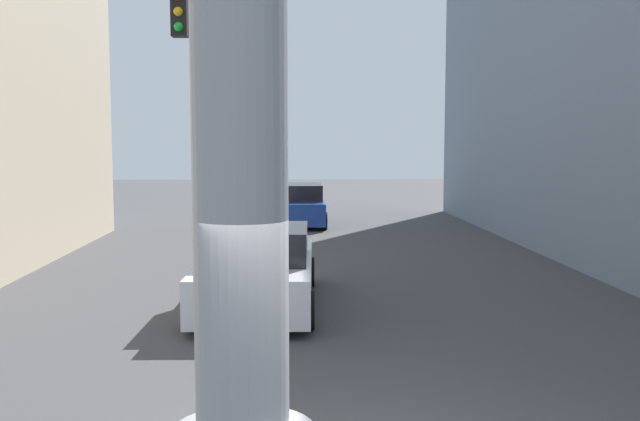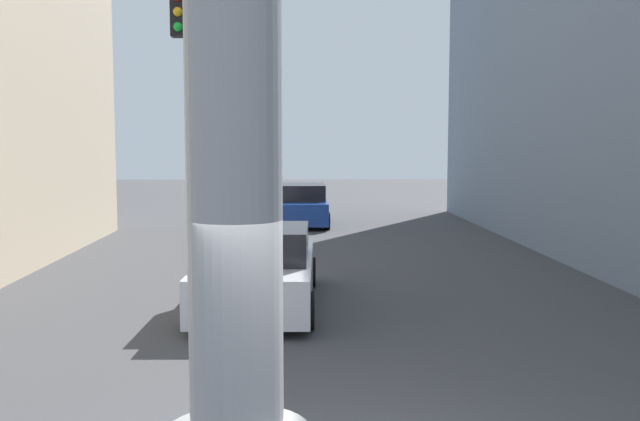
# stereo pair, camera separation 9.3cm
# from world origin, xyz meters

# --- Properties ---
(ground_plane) EXTENTS (89.44, 89.44, 0.00)m
(ground_plane) POSITION_xyz_m (0.00, 10.00, 0.00)
(ground_plane) COLOR #424244
(car_lead) EXTENTS (2.32, 5.19, 1.56)m
(car_lead) POSITION_xyz_m (-1.13, 7.45, 0.70)
(car_lead) COLOR black
(car_lead) RESTS_ON ground
(car_far) EXTENTS (1.94, 4.34, 1.56)m
(car_far) POSITION_xyz_m (-0.10, 20.92, 0.74)
(car_far) COLOR black
(car_far) RESTS_ON ground
(palm_tree_mid_right) EXTENTS (2.50, 2.44, 9.43)m
(palm_tree_mid_right) POSITION_xyz_m (7.07, 12.49, 6.17)
(palm_tree_mid_right) COLOR brown
(palm_tree_mid_right) RESTS_ON ground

